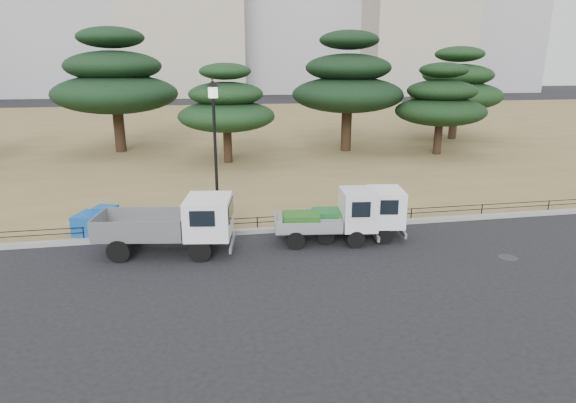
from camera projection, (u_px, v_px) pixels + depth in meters
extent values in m
plane|color=black|center=(300.00, 258.00, 15.20)|extent=(220.00, 220.00, 0.00)
cube|color=olive|center=(231.00, 130.00, 44.09)|extent=(120.00, 56.00, 0.15)
cube|color=gray|center=(285.00, 229.00, 17.63)|extent=(120.00, 0.25, 0.16)
cylinder|color=black|center=(200.00, 251.00, 14.82)|extent=(0.74, 0.26, 0.72)
cylinder|color=black|center=(207.00, 234.00, 16.32)|extent=(0.74, 0.26, 0.72)
cylinder|color=black|center=(118.00, 251.00, 14.77)|extent=(0.74, 0.26, 0.72)
cylinder|color=black|center=(133.00, 234.00, 16.27)|extent=(0.74, 0.26, 0.72)
cube|color=#2D2D30|center=(166.00, 237.00, 15.49)|extent=(4.12, 1.50, 0.13)
cube|color=slate|center=(142.00, 225.00, 15.36)|extent=(3.01, 2.01, 0.70)
cube|color=white|center=(209.00, 216.00, 15.34)|extent=(1.66, 1.92, 1.24)
cylinder|color=black|center=(356.00, 239.00, 15.96)|extent=(0.62, 0.24, 0.60)
cylinder|color=black|center=(349.00, 227.00, 17.23)|extent=(0.62, 0.24, 0.60)
cylinder|color=black|center=(296.00, 241.00, 15.85)|extent=(0.62, 0.24, 0.60)
cylinder|color=black|center=(293.00, 228.00, 17.12)|extent=(0.62, 0.24, 0.60)
cube|color=#2D2D30|center=(324.00, 229.00, 16.50)|extent=(3.30, 1.15, 0.14)
cube|color=#9EA1A5|center=(307.00, 222.00, 16.40)|extent=(2.39, 1.64, 0.40)
cube|color=silver|center=(358.00, 209.00, 16.37)|extent=(1.30, 1.61, 1.29)
cube|color=#26631C|center=(301.00, 220.00, 16.36)|extent=(1.33, 1.04, 0.44)
cylinder|color=black|center=(384.00, 236.00, 16.32)|extent=(0.61, 0.25, 0.59)
cylinder|color=black|center=(376.00, 223.00, 17.57)|extent=(0.61, 0.25, 0.59)
cylinder|color=black|center=(326.00, 236.00, 16.29)|extent=(0.61, 0.25, 0.59)
cylinder|color=black|center=(322.00, 224.00, 17.53)|extent=(0.61, 0.25, 0.59)
cube|color=#2D2D30|center=(353.00, 226.00, 16.89)|extent=(3.26, 1.24, 0.14)
cube|color=#A1A3A8|center=(337.00, 219.00, 16.81)|extent=(2.39, 1.68, 0.39)
cube|color=white|center=(386.00, 207.00, 16.72)|extent=(1.33, 1.62, 1.25)
cube|color=#1D662B|center=(331.00, 216.00, 16.78)|extent=(1.33, 1.06, 0.43)
cylinder|color=black|center=(219.00, 227.00, 17.45)|extent=(0.40, 0.40, 0.14)
cylinder|color=black|center=(216.00, 164.00, 16.81)|extent=(0.11, 0.11, 4.52)
cylinder|color=white|center=(213.00, 92.00, 16.14)|extent=(0.36, 0.36, 0.36)
cone|color=black|center=(213.00, 83.00, 16.06)|extent=(0.47, 0.47, 0.23)
cylinder|color=black|center=(284.00, 221.00, 17.70)|extent=(38.00, 0.03, 0.03)
cylinder|color=black|center=(284.00, 216.00, 17.65)|extent=(38.00, 0.03, 0.03)
cylinder|color=black|center=(284.00, 221.00, 17.70)|extent=(0.04, 0.04, 0.40)
cube|color=#1551A8|center=(99.00, 224.00, 16.91)|extent=(1.79, 1.53, 0.71)
cube|color=#1551A8|center=(106.00, 211.00, 16.69)|extent=(0.86, 0.80, 0.30)
cylinder|color=#2D2D30|center=(508.00, 258.00, 15.22)|extent=(0.60, 0.60, 0.01)
cylinder|color=black|center=(119.00, 128.00, 32.40)|extent=(0.71, 0.71, 3.15)
ellipsoid|color=black|center=(116.00, 94.00, 31.77)|extent=(8.08, 8.08, 2.59)
ellipsoid|color=black|center=(113.00, 66.00, 31.28)|extent=(6.17, 6.17, 1.97)
ellipsoid|color=black|center=(110.00, 37.00, 30.80)|extent=(4.26, 4.26, 1.36)
cylinder|color=black|center=(228.00, 144.00, 28.93)|extent=(0.51, 0.51, 2.28)
ellipsoid|color=#163217|center=(227.00, 116.00, 28.47)|extent=(5.74, 5.74, 1.84)
ellipsoid|color=#163217|center=(226.00, 94.00, 28.12)|extent=(4.38, 4.38, 1.40)
ellipsoid|color=#163217|center=(225.00, 71.00, 27.77)|extent=(3.03, 3.03, 0.97)
cylinder|color=black|center=(346.00, 128.00, 32.77)|extent=(0.70, 0.70, 3.09)
ellipsoid|color=black|center=(347.00, 95.00, 32.15)|extent=(7.44, 7.44, 2.38)
ellipsoid|color=black|center=(348.00, 68.00, 31.67)|extent=(5.68, 5.68, 1.82)
ellipsoid|color=black|center=(349.00, 40.00, 31.19)|extent=(3.92, 3.92, 1.26)
cylinder|color=black|center=(438.00, 137.00, 31.64)|extent=(0.52, 0.52, 2.29)
ellipsoid|color=black|center=(440.00, 111.00, 31.18)|extent=(5.82, 5.82, 1.86)
ellipsoid|color=black|center=(442.00, 91.00, 30.82)|extent=(4.44, 4.44, 1.42)
ellipsoid|color=black|center=(444.00, 70.00, 30.47)|extent=(3.07, 3.07, 0.98)
cylinder|color=black|center=(453.00, 121.00, 38.07)|extent=(0.62, 0.62, 2.76)
ellipsoid|color=black|center=(456.00, 96.00, 37.52)|extent=(7.05, 7.05, 2.25)
ellipsoid|color=black|center=(458.00, 75.00, 37.09)|extent=(5.38, 5.38, 1.72)
ellipsoid|color=black|center=(460.00, 54.00, 36.66)|extent=(3.72, 3.72, 1.19)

